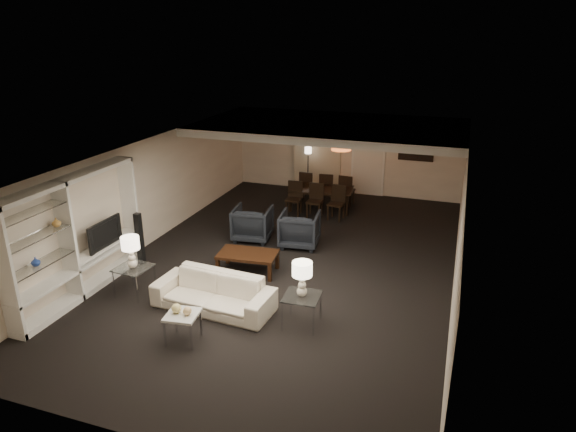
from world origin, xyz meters
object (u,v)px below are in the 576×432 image
(television, at_px, (101,233))
(chair_nr, at_px, (336,203))
(chair_nm, at_px, (315,201))
(side_table_right, at_px, (302,310))
(vase_amber, at_px, (56,222))
(side_table_left, at_px, (134,281))
(table_lamp_left, at_px, (131,252))
(table_lamp_right, at_px, (302,279))
(chair_fr, at_px, (347,190))
(dining_table, at_px, (321,199))
(chair_fm, at_px, (327,188))
(chair_nl, at_px, (294,199))
(floor_speaker, at_px, (140,239))
(floor_lamp, at_px, (308,170))
(coffee_table, at_px, (248,262))
(marble_table, at_px, (183,327))
(vase_blue, at_px, (36,262))
(armchair_right, at_px, (300,229))
(chair_fl, at_px, (307,186))
(armchair_left, at_px, (253,223))
(sofa, at_px, (213,293))
(pendant_light, at_px, (341,146))

(television, height_order, chair_nr, television)
(chair_nm, bearing_deg, side_table_right, -77.23)
(side_table_right, relative_size, vase_amber, 3.73)
(side_table_left, relative_size, chair_nm, 0.67)
(table_lamp_left, distance_m, table_lamp_right, 3.40)
(chair_nr, relative_size, chair_fr, 1.00)
(dining_table, height_order, chair_fm, chair_fm)
(side_table_right, xyz_separation_m, chair_fm, (-1.31, 6.60, 0.17))
(side_table_left, relative_size, table_lamp_left, 0.97)
(vase_amber, bearing_deg, side_table_right, 9.52)
(table_lamp_right, xyz_separation_m, chair_nl, (-1.91, 5.30, -0.43))
(floor_speaker, bearing_deg, table_lamp_left, -58.90)
(floor_speaker, relative_size, floor_lamp, 0.80)
(coffee_table, height_order, floor_lamp, floor_lamp)
(chair_fm, bearing_deg, marble_table, 82.51)
(vase_blue, height_order, floor_speaker, vase_blue)
(armchair_right, bearing_deg, floor_speaker, 27.42)
(chair_fl, bearing_deg, chair_nm, 114.58)
(side_table_right, relative_size, table_lamp_left, 0.97)
(side_table_right, height_order, table_lamp_left, table_lamp_left)
(marble_table, height_order, vase_amber, vase_amber)
(side_table_right, xyz_separation_m, chair_nr, (-0.71, 5.30, 0.17))
(vase_blue, height_order, chair_fr, vase_blue)
(vase_amber, xyz_separation_m, chair_nm, (3.04, 6.03, -1.18))
(chair_fr, bearing_deg, chair_nr, 94.51)
(vase_amber, bearing_deg, chair_nr, 58.88)
(chair_fm, bearing_deg, coffee_table, 80.97)
(armchair_left, bearing_deg, armchair_right, 172.44)
(sofa, xyz_separation_m, dining_table, (0.39, 5.95, -0.02))
(chair_nl, distance_m, chair_fl, 1.30)
(armchair_right, bearing_deg, table_lamp_right, 101.40)
(pendant_light, relative_size, chair_nm, 0.57)
(chair_nr, bearing_deg, coffee_table, -98.82)
(chair_fm, bearing_deg, chair_nm, 85.38)
(armchair_left, relative_size, chair_fl, 0.99)
(chair_fm, bearing_deg, chair_nr, 110.15)
(chair_fl, bearing_deg, sofa, 91.66)
(chair_fm, height_order, floor_lamp, floor_lamp)
(coffee_table, xyz_separation_m, chair_fl, (-0.21, 5.00, 0.24))
(chair_nl, bearing_deg, chair_nm, -4.67)
(floor_speaker, height_order, dining_table, floor_speaker)
(vase_amber, distance_m, chair_nr, 7.15)
(table_lamp_left, xyz_separation_m, chair_nl, (1.49, 5.30, -0.43))
(armchair_right, xyz_separation_m, floor_speaker, (-3.00, -2.06, 0.17))
(dining_table, relative_size, floor_lamp, 1.21)
(chair_nm, bearing_deg, dining_table, 88.85)
(pendant_light, height_order, vase_blue, pendant_light)
(side_table_left, xyz_separation_m, chair_nl, (1.49, 5.30, 0.17))
(table_lamp_left, distance_m, chair_fr, 7.14)
(coffee_table, relative_size, floor_speaker, 1.05)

